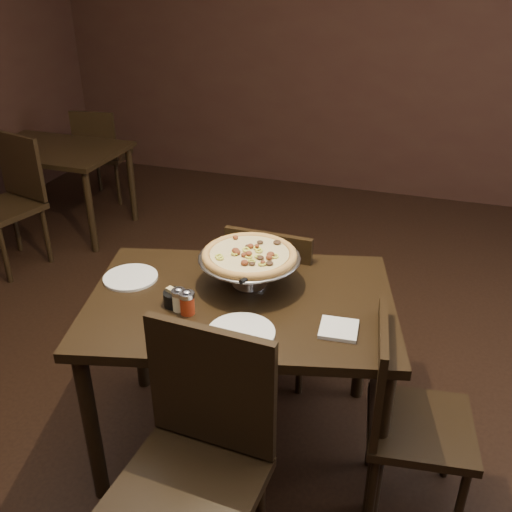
% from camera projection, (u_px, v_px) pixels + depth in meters
% --- Properties ---
extents(room, '(6.04, 7.04, 2.84)m').
position_uv_depth(room, '(244.00, 156.00, 2.00)').
color(room, black).
rests_on(room, ground).
extents(dining_table, '(1.41, 1.11, 0.78)m').
position_uv_depth(dining_table, '(241.00, 320.00, 2.38)').
color(dining_table, black).
rests_on(dining_table, ground).
extents(background_table, '(1.10, 0.73, 0.68)m').
position_uv_depth(background_table, '(54.00, 159.00, 4.54)').
color(background_table, black).
rests_on(background_table, ground).
extents(pizza_stand, '(0.43, 0.43, 0.18)m').
position_uv_depth(pizza_stand, '(249.00, 255.00, 2.36)').
color(pizza_stand, silver).
rests_on(pizza_stand, dining_table).
extents(parmesan_shaker, '(0.06, 0.06, 0.10)m').
position_uv_depth(parmesan_shaker, '(179.00, 299.00, 2.24)').
color(parmesan_shaker, beige).
rests_on(parmesan_shaker, dining_table).
extents(pepper_flake_shaker, '(0.06, 0.06, 0.11)m').
position_uv_depth(pepper_flake_shaker, '(187.00, 303.00, 2.22)').
color(pepper_flake_shaker, '#9A240E').
rests_on(pepper_flake_shaker, dining_table).
extents(packet_caddy, '(0.09, 0.09, 0.07)m').
position_uv_depth(packet_caddy, '(175.00, 298.00, 2.28)').
color(packet_caddy, black).
rests_on(packet_caddy, dining_table).
extents(napkin_stack, '(0.15, 0.15, 0.02)m').
position_uv_depth(napkin_stack, '(339.00, 329.00, 2.13)').
color(napkin_stack, silver).
rests_on(napkin_stack, dining_table).
extents(plate_left, '(0.24, 0.24, 0.01)m').
position_uv_depth(plate_left, '(131.00, 277.00, 2.48)').
color(plate_left, white).
rests_on(plate_left, dining_table).
extents(plate_near, '(0.26, 0.26, 0.01)m').
position_uv_depth(plate_near, '(241.00, 333.00, 2.11)').
color(plate_near, white).
rests_on(plate_near, dining_table).
extents(serving_spatula, '(0.14, 0.14, 0.02)m').
position_uv_depth(serving_spatula, '(250.00, 277.00, 2.22)').
color(serving_spatula, silver).
rests_on(serving_spatula, pizza_stand).
extents(chair_far, '(0.44, 0.44, 0.90)m').
position_uv_depth(chair_far, '(275.00, 296.00, 2.89)').
color(chair_far, black).
rests_on(chair_far, ground).
extents(chair_near, '(0.49, 0.49, 0.99)m').
position_uv_depth(chair_near, '(196.00, 460.00, 1.90)').
color(chair_near, black).
rests_on(chair_near, ground).
extents(chair_side, '(0.45, 0.45, 0.86)m').
position_uv_depth(chair_side, '(404.00, 412.00, 2.19)').
color(chair_side, black).
rests_on(chair_side, ground).
extents(bg_chair_far, '(0.46, 0.46, 0.85)m').
position_uv_depth(bg_chair_far, '(101.00, 152.00, 5.13)').
color(bg_chair_far, black).
rests_on(bg_chair_far, ground).
extents(bg_chair_near, '(0.53, 0.53, 0.94)m').
position_uv_depth(bg_chair_near, '(11.00, 197.00, 4.03)').
color(bg_chair_near, black).
rests_on(bg_chair_near, ground).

